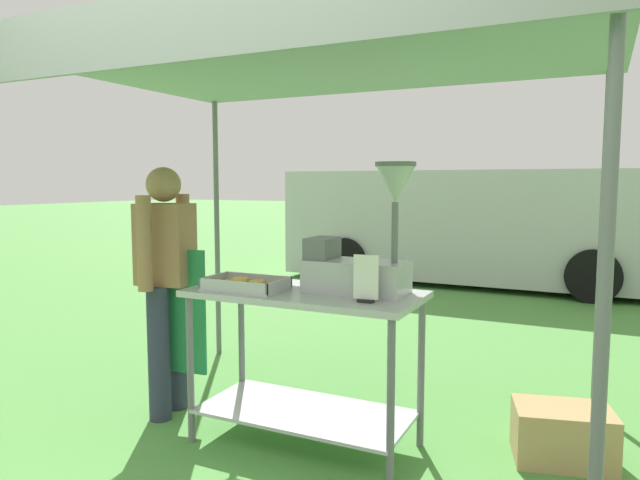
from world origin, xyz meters
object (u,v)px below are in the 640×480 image
Objects in this scene: vendor at (167,278)px; van_silver at (474,224)px; supply_crate at (563,434)px; donut_tray at (247,285)px; donut_cart at (305,336)px; donut_fryer at (362,254)px; stall_canopy at (312,63)px; menu_sign at (366,282)px.

vendor is 0.29× the size of van_silver.
donut_tray is at bearing -161.91° from supply_crate.
donut_cart is 1.83× the size of donut_fryer.
van_silver is at bearing 95.26° from donut_fryer.
vendor is at bearing 179.56° from donut_cart.
stall_canopy is at bearing 90.00° from donut_cart.
supply_crate is at bearing 31.73° from menu_sign.
menu_sign is at bearing -6.08° from vendor.
donut_cart is 0.24× the size of van_silver.
donut_tray is at bearing -10.16° from vendor.
menu_sign is at bearing -18.70° from donut_cart.
donut_fryer is 0.13× the size of van_silver.
van_silver is (-0.55, 6.01, -0.24)m from donut_fryer.
donut_fryer is at bearing 16.70° from donut_tray.
stall_canopy is 6.13m from van_silver.
van_silver is (-0.24, 5.98, -1.30)m from stall_canopy.
donut_cart is 0.58m from donut_fryer.
stall_canopy is 0.58× the size of van_silver.
stall_canopy is 1.31m from donut_tray.
vendor is at bearing -169.86° from supply_crate.
donut_tray is 0.08× the size of van_silver.
donut_fryer is at bearing 2.85° from vendor.
menu_sign is 0.15× the size of vendor.
donut_cart is at bearing 161.30° from menu_sign.
stall_canopy is 5.58× the size of supply_crate.
supply_crate is (0.93, 0.57, -0.86)m from menu_sign.
supply_crate is (1.36, 0.43, -0.49)m from donut_cart.
stall_canopy is 1.27m from menu_sign.
van_silver is (-0.66, 6.23, -0.13)m from menu_sign.
supply_crate is at bearing -74.26° from van_silver.
donut_tray reaches higher than donut_cart.
menu_sign is (0.43, -0.24, -1.17)m from stall_canopy.
donut_fryer reaches higher than donut_tray.
van_silver is (0.77, 6.07, -0.02)m from vendor.
donut_tray is 6.20m from van_silver.
donut_fryer is 1.25× the size of supply_crate.
donut_tray is at bearing -163.30° from donut_fryer.
stall_canopy is at bearing -166.24° from supply_crate.
van_silver reaches higher than supply_crate.
supply_crate is 5.92m from van_silver.
menu_sign is 0.42× the size of supply_crate.
donut_fryer is at bearing -161.07° from supply_crate.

